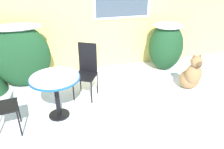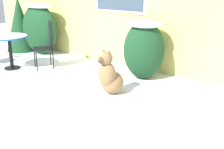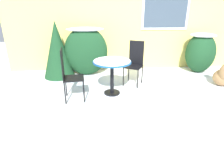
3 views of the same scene
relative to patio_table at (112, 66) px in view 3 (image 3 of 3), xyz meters
name	(u,v)px [view 3 (image 3 of 3)]	position (x,y,z in m)	size (l,w,h in m)	color
ground_plane	(162,99)	(1.03, -0.38, -0.63)	(16.00, 16.00, 0.00)	white
house_wall	(143,22)	(1.08, 1.82, 0.79)	(8.00, 0.10, 2.82)	#E5D16B
shrub_left	(86,50)	(-0.62, 1.32, 0.08)	(1.20, 0.62, 1.34)	#194223
shrub_middle	(200,52)	(2.72, 1.28, -0.02)	(0.83, 0.80, 1.16)	#194223
evergreen_bush	(57,50)	(-1.38, 1.24, 0.12)	(0.83, 0.83, 1.51)	#194223
patio_table	(112,66)	(0.00, 0.00, 0.00)	(0.81, 0.81, 0.76)	black
patio_chair_near_table	(135,62)	(0.61, 0.55, -0.06)	(0.55, 0.55, 1.07)	black
patio_chair_far_side	(69,73)	(-0.88, -0.21, -0.06)	(0.44, 0.44, 1.07)	black
dog	(224,74)	(2.72, 0.16, -0.32)	(0.47, 0.62, 0.81)	#937047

